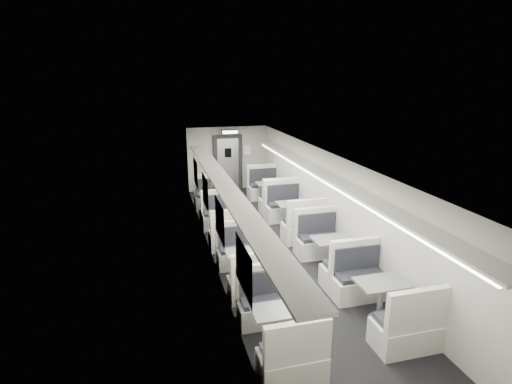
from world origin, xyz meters
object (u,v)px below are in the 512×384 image
booth_left_c (245,265)px  exit_sign (230,132)px  booth_left_d (277,328)px  passenger (218,193)px  booth_right_d (380,300)px  booth_right_a (270,194)px  booth_left_a (214,204)px  booth_left_b (224,224)px  booth_right_c (332,254)px  vestibule_door (228,163)px  booth_right_b (293,216)px

booth_left_c → exit_sign: (1.00, 6.60, 1.93)m
booth_left_d → passenger: bearing=89.2°
booth_right_d → passenger: passenger is taller
booth_right_a → booth_left_a: bearing=-165.8°
booth_left_b → booth_left_d: size_ratio=1.04×
booth_right_a → booth_right_c: size_ratio=1.03×
booth_left_b → booth_right_a: (2.00, 2.35, 0.04)m
booth_left_a → vestibule_door: size_ratio=0.98×
booth_left_a → vestibule_door: vestibule_door is taller
booth_right_b → vestibule_door: size_ratio=1.08×
booth_left_c → passenger: 4.00m
booth_right_b → vestibule_door: 4.72m
booth_right_a → booth_left_b: bearing=-130.4°
vestibule_door → passenger: bearing=-106.3°
passenger → vestibule_door: bearing=75.9°
booth_left_c → booth_left_d: 2.26m
booth_right_a → passenger: passenger is taller
booth_left_b → passenger: bearing=86.7°
exit_sign → booth_left_a: bearing=-113.6°
booth_left_a → booth_right_b: size_ratio=0.90×
booth_right_a → passenger: 2.14m
booth_right_d → vestibule_door: (-1.00, 9.10, 0.66)m
booth_left_c → booth_right_c: 2.00m
vestibule_door → booth_right_b: bearing=-77.7°
booth_right_d → booth_left_b: bearing=114.1°
booth_right_b → booth_left_c: bearing=-128.4°
booth_left_a → passenger: 0.58m
booth_left_b → booth_right_b: (2.00, 0.05, 0.04)m
booth_left_b → booth_left_d: bearing=-90.0°
passenger → exit_sign: bearing=73.1°
booth_left_d → vestibule_door: 9.43m
booth_right_d → passenger: 6.29m
booth_left_b → booth_left_d: booth_left_b is taller
booth_left_d → booth_right_b: bearing=67.3°
booth_left_a → booth_left_c: 4.32m
booth_right_a → exit_sign: bearing=119.3°
booth_left_a → booth_right_a: bearing=14.2°
booth_left_b → booth_right_c: bearing=-51.3°
booth_right_b → passenger: bearing=142.9°
booth_left_b → booth_left_c: 2.47m
booth_right_d → booth_left_c: bearing=134.9°
booth_right_a → vestibule_door: 2.56m
booth_left_a → booth_right_b: 2.69m
passenger → booth_right_a: bearing=26.3°
booth_left_c → vestibule_door: vestibule_door is taller
booth_left_d → booth_right_b: 5.19m
booth_right_c → vestibule_door: (-1.00, 7.12, 0.65)m
booth_left_a → booth_right_a: (2.00, 0.51, 0.03)m
booth_right_b → booth_right_d: 4.53m
booth_right_a → booth_right_d: 6.83m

